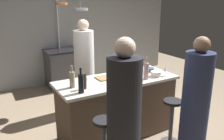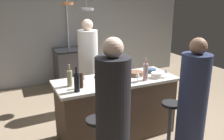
{
  "view_description": "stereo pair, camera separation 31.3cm",
  "coord_description": "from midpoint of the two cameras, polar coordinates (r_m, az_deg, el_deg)",
  "views": [
    {
      "loc": [
        -1.72,
        -2.82,
        2.03
      ],
      "look_at": [
        0.0,
        0.15,
        1.0
      ],
      "focal_mm": 38.2,
      "sensor_mm": 36.0,
      "label": 1
    },
    {
      "loc": [
        -1.44,
        -2.97,
        2.03
      ],
      "look_at": [
        0.0,
        0.15,
        1.0
      ],
      "focal_mm": 38.2,
      "sensor_mm": 36.0,
      "label": 2
    }
  ],
  "objects": [
    {
      "name": "mixing_bowl_ceramic",
      "position": [
        3.63,
        13.02,
        -1.25
      ],
      "size": [
        0.16,
        0.16,
        0.08
      ],
      "primitive_type": "cylinder",
      "color": "silver",
      "rests_on": "kitchen_island"
    },
    {
      "name": "bar_stool_right",
      "position": [
        3.52,
        16.25,
        -12.09
      ],
      "size": [
        0.28,
        0.28,
        0.68
      ],
      "color": "#4C4C51",
      "rests_on": "ground_plane"
    },
    {
      "name": "cutting_board",
      "position": [
        3.53,
        1.21,
        -1.8
      ],
      "size": [
        0.32,
        0.22,
        0.02
      ],
      "primitive_type": "cube",
      "color": "#997047",
      "rests_on": "kitchen_island"
    },
    {
      "name": "guest_right",
      "position": [
        3.11,
        21.36,
        -8.82
      ],
      "size": [
        0.34,
        0.34,
        1.62
      ],
      "color": "#262D4C",
      "rests_on": "ground_plane"
    },
    {
      "name": "wine_bottle_white",
      "position": [
        3.2,
        -7.36,
        -1.95
      ],
      "size": [
        0.07,
        0.07,
        0.3
      ],
      "color": "gray",
      "rests_on": "kitchen_island"
    },
    {
      "name": "back_wall",
      "position": [
        6.0,
        -9.51,
        9.47
      ],
      "size": [
        6.4,
        0.16,
        2.6
      ],
      "primitive_type": "cube",
      "color": "#9EA3A8",
      "rests_on": "ground_plane"
    },
    {
      "name": "kitchen_island",
      "position": [
        3.65,
        3.48,
        -8.9
      ],
      "size": [
        1.8,
        0.72,
        0.9
      ],
      "color": "brown",
      "rests_on": "ground_plane"
    },
    {
      "name": "wine_glass_by_chef",
      "position": [
        3.23,
        -3.98,
        -1.85
      ],
      "size": [
        0.07,
        0.07,
        0.15
      ],
      "color": "silver",
      "rests_on": "kitchen_island"
    },
    {
      "name": "overhead_pot_rack",
      "position": [
        5.14,
        -7.44,
        11.98
      ],
      "size": [
        0.58,
        1.48,
        2.17
      ],
      "color": "gray",
      "rests_on": "ground_plane"
    },
    {
      "name": "mixing_bowl_wooden",
      "position": [
        3.67,
        8.19,
        -0.89
      ],
      "size": [
        0.22,
        0.22,
        0.06
      ],
      "primitive_type": "cylinder",
      "color": "brown",
      "rests_on": "kitchen_island"
    },
    {
      "name": "wine_glass_near_left_guest",
      "position": [
        3.36,
        8.84,
        -1.25
      ],
      "size": [
        0.07,
        0.07,
        0.15
      ],
      "color": "silver",
      "rests_on": "kitchen_island"
    },
    {
      "name": "wine_bottle_green",
      "position": [
        3.65,
        5.14,
        0.76
      ],
      "size": [
        0.07,
        0.07,
        0.33
      ],
      "color": "#193D23",
      "rests_on": "kitchen_island"
    },
    {
      "name": "wine_bottle_rose",
      "position": [
        3.46,
        10.62,
        -0.41
      ],
      "size": [
        0.07,
        0.07,
        0.33
      ],
      "color": "#B78C8E",
      "rests_on": "kitchen_island"
    },
    {
      "name": "wine_bottle_dark",
      "position": [
        2.99,
        -5.49,
        -2.97
      ],
      "size": [
        0.07,
        0.07,
        0.32
      ],
      "color": "black",
      "rests_on": "kitchen_island"
    },
    {
      "name": "pepper_mill",
      "position": [
        3.12,
        -4.52,
        -2.52
      ],
      "size": [
        0.05,
        0.05,
        0.21
      ],
      "primitive_type": "cylinder",
      "color": "#382319",
      "rests_on": "kitchen_island"
    },
    {
      "name": "ground_plane",
      "position": [
        3.87,
        3.36,
        -14.95
      ],
      "size": [
        9.0,
        9.0,
        0.0
      ],
      "primitive_type": "plane",
      "color": "gray"
    },
    {
      "name": "potted_plant",
      "position": [
        5.36,
        13.63,
        -2.66
      ],
      "size": [
        0.36,
        0.36,
        0.52
      ],
      "color": "brown",
      "rests_on": "ground_plane"
    },
    {
      "name": "chef",
      "position": [
        4.39,
        -3.62,
        0.17
      ],
      "size": [
        0.36,
        0.36,
        1.69
      ],
      "color": "white",
      "rests_on": "ground_plane"
    },
    {
      "name": "stove_range",
      "position": [
        5.79,
        -8.04,
        0.66
      ],
      "size": [
        0.8,
        0.64,
        0.89
      ],
      "color": "#47474C",
      "rests_on": "ground_plane"
    },
    {
      "name": "mixing_bowl_blue",
      "position": [
        3.87,
        11.66,
        -0.17
      ],
      "size": [
        0.15,
        0.15,
        0.06
      ],
      "primitive_type": "cylinder",
      "color": "#334C6B",
      "rests_on": "kitchen_island"
    },
    {
      "name": "guest_left",
      "position": [
        2.53,
        3.86,
        -12.85
      ],
      "size": [
        0.36,
        0.36,
        1.69
      ],
      "color": "black",
      "rests_on": "ground_plane"
    },
    {
      "name": "wine_glass_near_right_guest",
      "position": [
        3.66,
        15.28,
        -0.19
      ],
      "size": [
        0.07,
        0.07,
        0.15
      ],
      "color": "silver",
      "rests_on": "kitchen_island"
    }
  ]
}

